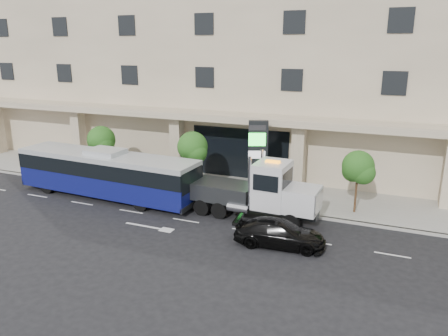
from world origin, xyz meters
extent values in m
plane|color=black|center=(0.00, 0.00, 0.00)|extent=(120.00, 120.00, 0.00)
cube|color=gray|center=(0.00, 5.00, 0.07)|extent=(120.00, 6.00, 0.15)
cube|color=gray|center=(0.00, 2.00, 0.07)|extent=(120.00, 0.30, 0.15)
cube|color=tan|center=(0.00, 15.50, 10.00)|extent=(60.00, 15.00, 20.00)
cube|color=tan|center=(0.00, 6.80, 5.20)|extent=(60.00, 2.80, 0.50)
cube|color=black|center=(0.00, 7.97, 2.15)|extent=(8.00, 0.12, 4.00)
cube|color=tan|center=(-15.00, 6.80, 2.60)|extent=(0.90, 0.90, 4.90)
cube|color=tan|center=(-5.00, 6.80, 2.60)|extent=(0.90, 0.90, 4.90)
cube|color=tan|center=(5.00, 6.80, 2.60)|extent=(0.90, 0.90, 4.90)
cylinder|color=#422B19|center=(-10.00, 3.60, 1.55)|extent=(0.14, 0.14, 2.80)
sphere|color=#1E5016|center=(-10.00, 3.60, 3.27)|extent=(2.20, 2.20, 2.20)
sphere|color=#1E5016|center=(-9.65, 3.40, 2.95)|extent=(1.65, 1.65, 1.65)
sphere|color=#1E5016|center=(-10.30, 3.80, 2.87)|extent=(1.54, 1.54, 1.54)
cylinder|color=#422B19|center=(-2.00, 3.60, 1.62)|extent=(0.14, 0.14, 2.94)
sphere|color=#1E5016|center=(-2.00, 3.60, 3.43)|extent=(2.20, 2.20, 2.20)
sphere|color=#1E5016|center=(-1.65, 3.40, 3.09)|extent=(1.65, 1.65, 1.65)
sphere|color=#1E5016|center=(-2.30, 3.80, 3.01)|extent=(1.54, 1.54, 1.54)
cylinder|color=#422B19|center=(9.50, 3.60, 1.51)|extent=(0.14, 0.14, 2.73)
sphere|color=#1E5016|center=(9.50, 3.60, 3.19)|extent=(2.00, 2.00, 2.00)
sphere|color=#1E5016|center=(9.85, 3.40, 2.88)|extent=(1.50, 1.50, 1.50)
sphere|color=#1E5016|center=(9.20, 3.80, 2.80)|extent=(1.40, 1.40, 1.40)
cylinder|color=black|center=(-11.76, -0.70, 0.57)|extent=(1.16, 0.40, 1.15)
cylinder|color=black|center=(-11.64, 1.71, 0.57)|extent=(1.16, 0.40, 1.15)
cylinder|color=black|center=(-3.50, -1.10, 0.57)|extent=(1.16, 0.40, 1.15)
cylinder|color=black|center=(-3.38, 1.31, 0.57)|extent=(1.16, 0.40, 1.15)
cube|color=navy|center=(-7.11, 0.28, 1.09)|extent=(13.90, 3.54, 1.38)
cube|color=black|center=(-7.11, 0.28, 2.30)|extent=(13.91, 3.58, 1.03)
cube|color=#B4B9BD|center=(-7.11, 0.28, 2.99)|extent=(13.90, 3.54, 0.34)
cube|color=#B4B9BD|center=(-7.11, 0.28, 3.33)|extent=(2.61, 1.96, 0.34)
cube|color=#2D3033|center=(-13.94, 0.61, 0.52)|extent=(0.28, 2.87, 0.34)
cube|color=#2D3033|center=(-0.28, -0.05, 0.52)|extent=(0.28, 2.87, 0.34)
cube|color=#2D3033|center=(3.67, 0.58, 0.77)|extent=(8.17, 1.29, 0.38)
cube|color=silver|center=(6.78, 0.45, 1.67)|extent=(2.00, 2.28, 1.44)
cube|color=silver|center=(7.73, 0.41, 1.67)|extent=(0.16, 1.92, 1.15)
cube|color=silver|center=(4.87, 0.53, 2.34)|extent=(2.01, 2.47, 2.78)
cube|color=black|center=(5.77, 0.49, 2.78)|extent=(0.19, 2.11, 1.15)
cylinder|color=silver|center=(3.77, -0.48, 2.58)|extent=(0.18, 0.18, 3.25)
cylinder|color=silver|center=(3.86, 1.62, 2.58)|extent=(0.18, 0.18, 3.25)
cube|color=#2D3033|center=(1.61, 0.66, 1.48)|extent=(4.11, 2.46, 1.05)
cube|color=#2D3033|center=(-0.68, 0.76, 0.91)|extent=(1.54, 0.33, 0.21)
cube|color=#2D3033|center=(-1.25, 0.78, 0.53)|extent=(0.31, 1.73, 0.17)
cube|color=orange|center=(4.87, 0.53, 3.78)|extent=(0.87, 0.37, 0.13)
cylinder|color=black|center=(6.35, -0.54, 0.53)|extent=(1.06, 0.35, 1.05)
cylinder|color=black|center=(6.44, 1.47, 0.53)|extent=(1.06, 0.35, 1.05)
cylinder|color=black|center=(1.76, -0.35, 0.53)|extent=(1.06, 0.35, 1.05)
cylinder|color=black|center=(1.85, 1.66, 0.53)|extent=(1.06, 0.35, 1.05)
cylinder|color=black|center=(0.52, -0.30, 0.53)|extent=(1.06, 0.35, 1.05)
cylinder|color=black|center=(0.60, 1.71, 0.53)|extent=(1.06, 0.35, 1.05)
imported|color=black|center=(6.27, -2.64, 0.71)|extent=(5.10, 2.49, 1.43)
cube|color=black|center=(2.72, 4.26, 2.83)|extent=(1.41, 0.90, 5.37)
cube|color=#26E53A|center=(2.72, 4.01, 4.26)|extent=(1.11, 0.47, 0.89)
cube|color=silver|center=(2.72, 4.01, 3.19)|extent=(1.11, 0.47, 0.54)
cube|color=#262628|center=(2.72, 4.01, 5.07)|extent=(1.11, 0.47, 0.36)
camera|label=1|loc=(11.75, -23.77, 10.51)|focal=35.00mm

